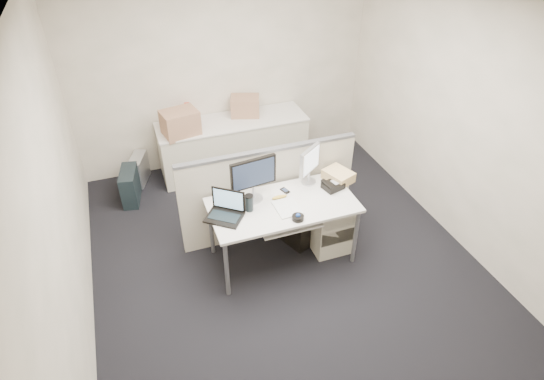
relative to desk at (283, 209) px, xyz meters
name	(u,v)px	position (x,y,z in m)	size (l,w,h in m)	color
floor	(282,256)	(0.00, 0.00, -0.67)	(4.00, 4.50, 0.01)	black
ceiling	(286,0)	(0.00, 0.00, 2.04)	(4.00, 4.50, 0.01)	white
wall_back	(223,69)	(0.00, 2.25, 0.69)	(4.00, 0.02, 2.70)	beige
wall_front	(427,347)	(0.00, -2.25, 0.69)	(4.00, 0.02, 2.70)	beige
wall_left	(55,194)	(-2.00, 0.00, 0.69)	(0.02, 4.50, 2.70)	beige
wall_right	(460,119)	(2.00, 0.00, 0.69)	(0.02, 4.50, 2.70)	beige
desk	(283,209)	(0.00, 0.00, 0.00)	(1.50, 0.75, 0.73)	silver
keyboard_tray	(289,223)	(0.00, -0.18, -0.04)	(0.62, 0.32, 0.02)	silver
drawer_pedestal	(327,220)	(0.55, 0.05, -0.34)	(0.40, 0.55, 0.65)	beige
cubicle_partition	(269,194)	(0.00, 0.45, -0.11)	(2.00, 0.06, 1.10)	#AFA992
back_counter	(233,145)	(0.00, 1.93, -0.30)	(2.00, 0.60, 0.72)	beige
monitor_main	(254,180)	(-0.25, 0.18, 0.31)	(0.48, 0.19, 0.48)	black
monitor_small	(309,166)	(0.40, 0.27, 0.27)	(0.34, 0.17, 0.42)	#B7B7BC
laptop	(223,208)	(-0.62, -0.02, 0.19)	(0.35, 0.26, 0.26)	black
trackball	(298,218)	(0.05, -0.28, 0.09)	(0.12, 0.12, 0.05)	black
desk_phone	(333,186)	(0.60, 0.08, 0.10)	(0.21, 0.17, 0.07)	black
paper_stack	(287,208)	(0.02, -0.08, 0.07)	(0.24, 0.30, 0.01)	silver
sticky_pad	(281,210)	(-0.05, -0.09, 0.07)	(0.07, 0.07, 0.01)	#FFD847
travel_mug	(249,203)	(-0.35, 0.02, 0.15)	(0.08, 0.08, 0.17)	black
banana	(279,197)	(0.00, 0.10, 0.08)	(0.17, 0.04, 0.04)	gold
cellphone	(285,191)	(0.10, 0.20, 0.07)	(0.06, 0.11, 0.01)	black
manila_folders	(338,176)	(0.72, 0.20, 0.12)	(0.23, 0.30, 0.11)	tan
keyboard	(292,218)	(0.05, -0.14, -0.02)	(0.44, 0.16, 0.02)	black
pc_tower_desk	(292,227)	(0.20, 0.20, -0.46)	(0.18, 0.44, 0.41)	black
pc_tower_spare_dark	(130,186)	(-1.45, 1.63, -0.45)	(0.19, 0.47, 0.44)	black
pc_tower_spare_silver	(139,169)	(-1.30, 2.03, -0.47)	(0.16, 0.41, 0.38)	#B7B7BC
cardboard_box_left	(180,123)	(-0.70, 1.81, 0.22)	(0.44, 0.33, 0.33)	#977058
cardboard_box_right	(245,107)	(0.23, 2.05, 0.19)	(0.38, 0.30, 0.27)	#977058
red_binder	(189,116)	(-0.55, 2.03, 0.19)	(0.07, 0.29, 0.27)	red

